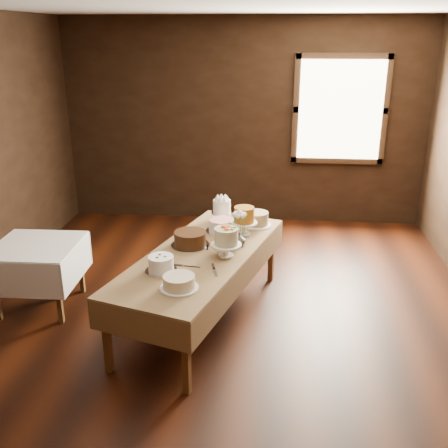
# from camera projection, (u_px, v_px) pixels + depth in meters

# --- Properties ---
(floor) EXTENTS (5.00, 6.00, 0.01)m
(floor) POSITION_uv_depth(u_px,v_px,m) (222.00, 327.00, 4.76)
(floor) COLOR black
(floor) RESTS_ON ground
(ceiling) EXTENTS (5.00, 6.00, 0.01)m
(ceiling) POSITION_uv_depth(u_px,v_px,m) (221.00, 0.00, 3.78)
(ceiling) COLOR beige
(ceiling) RESTS_ON wall_back
(wall_back) EXTENTS (5.00, 0.02, 2.80)m
(wall_back) POSITION_uv_depth(u_px,v_px,m) (243.00, 123.00, 7.07)
(wall_back) COLOR black
(wall_back) RESTS_ON ground
(window) EXTENTS (1.10, 0.05, 1.30)m
(window) POSITION_uv_depth(u_px,v_px,m) (340.00, 110.00, 6.82)
(window) COLOR #FFEABF
(window) RESTS_ON wall_back
(display_table) EXTENTS (1.49, 2.38, 0.69)m
(display_table) POSITION_uv_depth(u_px,v_px,m) (202.00, 258.00, 4.68)
(display_table) COLOR #503015
(display_table) RESTS_ON ground
(side_table) EXTENTS (0.81, 0.81, 0.66)m
(side_table) POSITION_uv_depth(u_px,v_px,m) (36.00, 252.00, 4.94)
(side_table) COLOR #503015
(side_table) RESTS_ON ground
(cake_meringue) EXTENTS (0.25, 0.25, 0.24)m
(cake_meringue) POSITION_uv_depth(u_px,v_px,m) (222.00, 211.00, 5.43)
(cake_meringue) COLOR silver
(cake_meringue) RESTS_ON display_table
(cake_speckled) EXTENTS (0.31, 0.31, 0.14)m
(cake_speckled) POSITION_uv_depth(u_px,v_px,m) (257.00, 219.00, 5.30)
(cake_speckled) COLOR white
(cake_speckled) RESTS_ON display_table
(cake_lattice) EXTENTS (0.36, 0.36, 0.12)m
(cake_lattice) POSITION_uv_depth(u_px,v_px,m) (222.00, 226.00, 5.14)
(cake_lattice) COLOR silver
(cake_lattice) RESTS_ON display_table
(cake_caramel) EXTENTS (0.26, 0.26, 0.30)m
(cake_caramel) POSITION_uv_depth(u_px,v_px,m) (244.00, 223.00, 5.03)
(cake_caramel) COLOR white
(cake_caramel) RESTS_ON display_table
(cake_chocolate) EXTENTS (0.37, 0.37, 0.14)m
(cake_chocolate) POSITION_uv_depth(u_px,v_px,m) (190.00, 239.00, 4.79)
(cake_chocolate) COLOR silver
(cake_chocolate) RESTS_ON display_table
(cake_flowers) EXTENTS (0.28, 0.28, 0.28)m
(cake_flowers) POSITION_uv_depth(u_px,v_px,m) (226.00, 244.00, 4.54)
(cake_flowers) COLOR white
(cake_flowers) RESTS_ON display_table
(cake_swirl) EXTENTS (0.27, 0.27, 0.14)m
(cake_swirl) POSITION_uv_depth(u_px,v_px,m) (161.00, 264.00, 4.27)
(cake_swirl) COLOR silver
(cake_swirl) RESTS_ON display_table
(cake_cream) EXTENTS (0.31, 0.31, 0.11)m
(cake_cream) POSITION_uv_depth(u_px,v_px,m) (179.00, 283.00, 3.99)
(cake_cream) COLOR white
(cake_cream) RESTS_ON display_table
(cake_server_a) EXTENTS (0.24, 0.05, 0.01)m
(cake_server_a) POSITION_uv_depth(u_px,v_px,m) (192.00, 267.00, 4.38)
(cake_server_a) COLOR silver
(cake_server_a) RESTS_ON display_table
(cake_server_b) EXTENTS (0.09, 0.24, 0.01)m
(cake_server_b) POSITION_uv_depth(u_px,v_px,m) (215.00, 272.00, 4.27)
(cake_server_b) COLOR silver
(cake_server_b) RESTS_ON display_table
(cake_server_c) EXTENTS (0.07, 0.24, 0.01)m
(cake_server_c) POSITION_uv_depth(u_px,v_px,m) (206.00, 243.00, 4.88)
(cake_server_c) COLOR silver
(cake_server_c) RESTS_ON display_table
(cake_server_d) EXTENTS (0.18, 0.20, 0.01)m
(cake_server_d) POSITION_uv_depth(u_px,v_px,m) (239.00, 248.00, 4.76)
(cake_server_d) COLOR silver
(cake_server_d) RESTS_ON display_table
(cake_server_e) EXTENTS (0.23, 0.12, 0.01)m
(cake_server_e) POSITION_uv_depth(u_px,v_px,m) (165.00, 258.00, 4.55)
(cake_server_e) COLOR silver
(cake_server_e) RESTS_ON display_table
(flower_vase) EXTENTS (0.17, 0.17, 0.13)m
(flower_vase) POSITION_uv_depth(u_px,v_px,m) (239.00, 239.00, 4.79)
(flower_vase) COLOR #2D2823
(flower_vase) RESTS_ON display_table
(flower_bouquet) EXTENTS (0.14, 0.14, 0.20)m
(flower_bouquet) POSITION_uv_depth(u_px,v_px,m) (239.00, 221.00, 4.73)
(flower_bouquet) COLOR white
(flower_bouquet) RESTS_ON flower_vase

